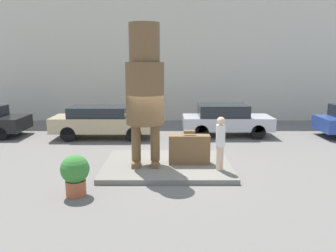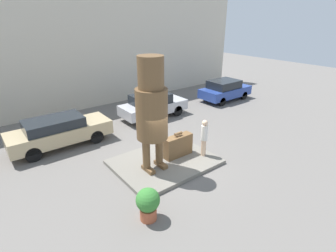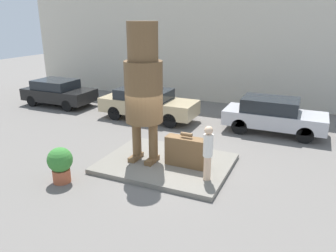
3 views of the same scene
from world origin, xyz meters
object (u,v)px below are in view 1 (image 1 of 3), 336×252
(parked_car_silver, at_px, (225,119))
(planter_pot, at_px, (75,173))
(parked_car_tan, at_px, (102,121))
(tourist, at_px, (220,141))
(statue_figure, at_px, (144,84))
(giant_suitcase, at_px, (189,149))

(parked_car_silver, bearing_deg, planter_pot, -125.70)
(parked_car_tan, bearing_deg, tourist, -47.64)
(parked_car_tan, xyz_separation_m, planter_pot, (0.60, -6.86, -0.18))
(parked_car_tan, bearing_deg, statue_figure, -63.34)
(statue_figure, xyz_separation_m, giant_suitcase, (1.45, 0.14, -2.18))
(statue_figure, height_order, parked_car_silver, statue_figure)
(statue_figure, relative_size, tourist, 2.67)
(planter_pot, bearing_deg, parked_car_tan, 95.02)
(statue_figure, relative_size, parked_car_tan, 0.96)
(parked_car_tan, distance_m, planter_pot, 6.89)
(parked_car_tan, xyz_separation_m, parked_car_silver, (5.88, 0.48, -0.00))
(tourist, bearing_deg, parked_car_silver, 78.42)
(planter_pot, bearing_deg, statue_figure, 52.05)
(giant_suitcase, distance_m, parked_car_silver, 5.41)
(tourist, relative_size, parked_car_silver, 0.40)
(giant_suitcase, distance_m, planter_pot, 3.96)
(giant_suitcase, relative_size, parked_car_tan, 0.29)
(statue_figure, bearing_deg, tourist, -12.55)
(parked_car_silver, height_order, planter_pot, parked_car_silver)
(tourist, xyz_separation_m, parked_car_silver, (1.16, 5.65, -0.28))
(statue_figure, relative_size, planter_pot, 4.05)
(giant_suitcase, relative_size, planter_pot, 1.22)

